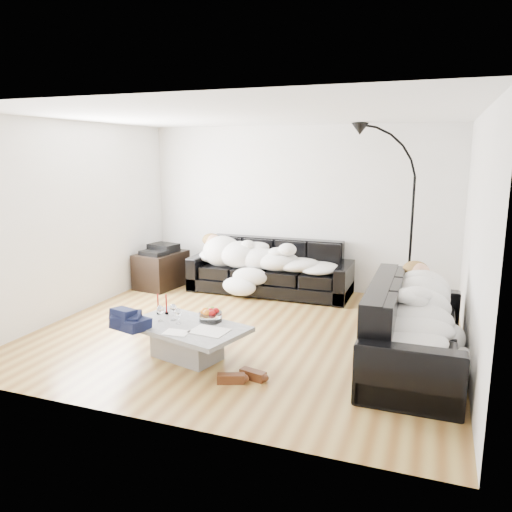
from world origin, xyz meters
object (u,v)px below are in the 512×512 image
(wine_glass_c, at_px, (178,316))
(candle_left, at_px, (158,304))
(fruit_bowl, at_px, (210,314))
(wine_glass_a, at_px, (173,312))
(sleeper_back, at_px, (269,254))
(stereo, at_px, (160,249))
(sofa_back, at_px, (270,267))
(sofa_right, at_px, (415,326))
(sleeper_right, at_px, (416,306))
(wine_glass_b, at_px, (160,314))
(shoes, at_px, (241,376))
(av_cabinet, at_px, (161,270))
(candle_right, at_px, (166,304))
(coffee_table, at_px, (187,341))
(floor_lamp, at_px, (412,228))

(wine_glass_c, height_order, candle_left, candle_left)
(fruit_bowl, relative_size, wine_glass_a, 1.40)
(sleeper_back, height_order, stereo, sleeper_back)
(sofa_back, relative_size, fruit_bowl, 9.90)
(sleeper_back, distance_m, wine_glass_a, 2.62)
(sofa_right, distance_m, stereo, 4.48)
(sofa_right, relative_size, fruit_bowl, 8.45)
(sofa_right, xyz_separation_m, wine_glass_a, (-2.51, -0.55, 0.03))
(sleeper_right, height_order, wine_glass_b, sleeper_right)
(shoes, height_order, stereo, stereo)
(wine_glass_c, xyz_separation_m, stereo, (-1.68, 2.47, 0.18))
(sofa_right, relative_size, av_cabinet, 2.58)
(av_cabinet, bearing_deg, candle_left, -52.57)
(fruit_bowl, bearing_deg, sofa_right, 11.58)
(candle_right, bearing_deg, shoes, -26.71)
(wine_glass_c, bearing_deg, wine_glass_b, 179.22)
(sofa_back, distance_m, coffee_table, 2.75)
(coffee_table, relative_size, fruit_bowl, 5.03)
(sleeper_right, relative_size, wine_glass_c, 11.18)
(candle_left, relative_size, candle_right, 1.01)
(wine_glass_c, distance_m, floor_lamp, 3.63)
(sleeper_right, height_order, candle_left, sleeper_right)
(wine_glass_a, distance_m, stereo, 2.86)
(sleeper_right, bearing_deg, sofa_back, 47.24)
(sleeper_back, xyz_separation_m, candle_left, (-0.49, -2.48, -0.14))
(sofa_back, height_order, stereo, sofa_back)
(sleeper_back, distance_m, sleeper_right, 3.08)
(sofa_right, height_order, av_cabinet, sofa_right)
(sleeper_back, bearing_deg, sleeper_right, -42.08)
(fruit_bowl, bearing_deg, av_cabinet, 130.86)
(sofa_right, bearing_deg, av_cabinet, 65.73)
(sofa_right, distance_m, candle_left, 2.81)
(coffee_table, height_order, av_cabinet, av_cabinet)
(sleeper_right, relative_size, coffee_table, 1.44)
(wine_glass_a, height_order, stereo, stereo)
(shoes, bearing_deg, fruit_bowl, 128.17)
(sleeper_right, bearing_deg, fruit_bowl, 101.58)
(stereo, relative_size, floor_lamp, 0.19)
(coffee_table, bearing_deg, wine_glass_c, 176.35)
(sofa_right, xyz_separation_m, wine_glass_b, (-2.63, -0.62, 0.02))
(wine_glass_c, distance_m, shoes, 1.01)
(sofa_back, xyz_separation_m, candle_right, (-0.41, -2.49, 0.08))
(coffee_table, relative_size, stereo, 2.92)
(coffee_table, bearing_deg, sleeper_right, 15.33)
(wine_glass_b, relative_size, wine_glass_c, 1.05)
(candle_left, distance_m, stereo, 2.61)
(sleeper_back, distance_m, coffee_table, 2.73)
(floor_lamp, bearing_deg, sleeper_back, -163.55)
(coffee_table, relative_size, wine_glass_c, 7.76)
(wine_glass_c, bearing_deg, coffee_table, -3.65)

